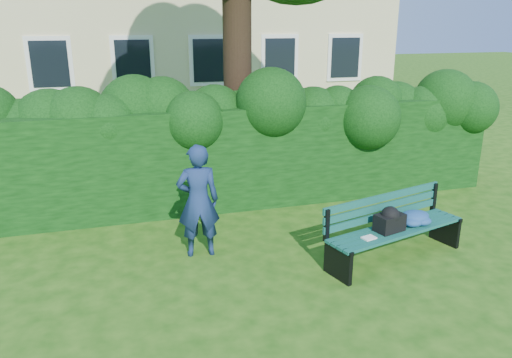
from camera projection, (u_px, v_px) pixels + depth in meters
name	position (u px, v px, depth m)	size (l,w,h in m)	color
ground	(268.00, 253.00, 7.22)	(80.00, 80.00, 0.00)	#1B4B0E
hedge	(231.00, 156.00, 8.96)	(10.00, 1.00, 1.80)	black
park_bench	(397.00, 224.00, 6.97)	(2.26, 1.10, 0.89)	#0D4236
man_reading	(198.00, 201.00, 6.96)	(0.59, 0.39, 1.63)	navy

